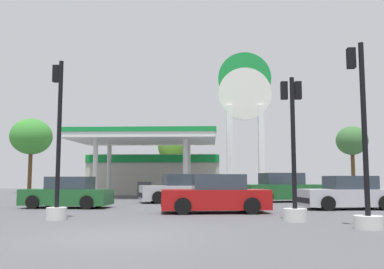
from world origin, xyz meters
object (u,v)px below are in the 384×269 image
at_px(car_1, 284,189).
at_px(tree_0, 31,137).
at_px(car_5, 348,194).
at_px(traffic_signal_3, 57,171).
at_px(tree_2, 352,141).
at_px(car_4, 215,195).
at_px(traffic_signal_1, 365,176).
at_px(tree_1, 173,147).
at_px(station_pole_sign, 245,106).
at_px(traffic_signal_0, 294,174).
at_px(car_3, 180,190).
at_px(car_0, 68,194).

relative_size(car_1, tree_0, 0.70).
distance_m(car_5, traffic_signal_3, 12.11).
bearing_deg(tree_2, car_4, -119.70).
bearing_deg(tree_2, traffic_signal_3, -125.23).
distance_m(car_5, tree_2, 21.78).
height_order(traffic_signal_1, tree_1, tree_1).
height_order(station_pole_sign, traffic_signal_0, station_pole_sign).
distance_m(car_3, car_4, 7.05).
xyz_separation_m(station_pole_sign, car_0, (-8.99, -11.26, -5.95)).
bearing_deg(car_5, tree_0, 138.41).
bearing_deg(traffic_signal_0, tree_0, 127.31).
bearing_deg(traffic_signal_3, tree_2, 54.77).
relative_size(car_1, traffic_signal_0, 1.08).
relative_size(car_0, traffic_signal_0, 0.89).
xyz_separation_m(car_1, car_5, (1.77, -5.72, -0.09)).
bearing_deg(station_pole_sign, tree_2, 39.81).
height_order(station_pole_sign, car_3, station_pole_sign).
xyz_separation_m(car_4, car_5, (5.76, 2.15, -0.02)).
bearing_deg(tree_2, tree_1, 176.88).
bearing_deg(car_0, car_3, 42.37).
distance_m(car_1, traffic_signal_1, 12.98).
xyz_separation_m(traffic_signal_1, traffic_signal_3, (-9.09, 2.09, 0.19)).
bearing_deg(car_1, tree_2, 58.83).
xyz_separation_m(station_pole_sign, car_3, (-4.18, -6.88, -5.88)).
bearing_deg(car_0, traffic_signal_0, -31.90).
bearing_deg(car_1, car_3, -169.67).
bearing_deg(car_3, traffic_signal_0, -66.99).
bearing_deg(tree_0, car_3, -45.66).
bearing_deg(car_0, tree_2, 45.79).
xyz_separation_m(traffic_signal_3, tree_1, (1.42, 26.28, 2.73)).
relative_size(car_0, tree_1, 0.68).
xyz_separation_m(car_1, tree_1, (-7.72, 15.40, 3.56)).
xyz_separation_m(tree_0, tree_1, (13.49, 0.72, -0.97)).
distance_m(car_3, tree_0, 22.48).
height_order(tree_1, tree_2, tree_2).
bearing_deg(traffic_signal_0, tree_1, 103.08).
bearing_deg(traffic_signal_1, car_5, 75.85).
bearing_deg(car_3, traffic_signal_1, -64.12).
height_order(car_1, tree_0, tree_0).
xyz_separation_m(station_pole_sign, tree_0, (-19.56, 8.87, -1.31)).
bearing_deg(traffic_signal_0, car_0, 148.10).
bearing_deg(tree_2, traffic_signal_1, -107.82).
relative_size(station_pole_sign, car_1, 2.15).
distance_m(car_5, tree_0, 31.08).
bearing_deg(car_0, car_4, -19.97).
bearing_deg(traffic_signal_0, traffic_signal_1, -51.02).
distance_m(car_4, tree_1, 23.85).
xyz_separation_m(car_5, tree_1, (-9.50, 21.12, 3.65)).
relative_size(station_pole_sign, car_3, 2.25).
relative_size(car_0, car_3, 0.85).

